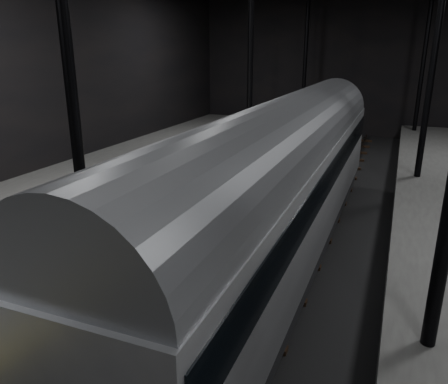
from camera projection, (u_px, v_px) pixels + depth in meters
The scene contains 6 objects.
ground at pixel (281, 263), 13.22m from camera, with size 44.00×44.00×0.00m, color black.
platform_left at pixel (79, 214), 15.74m from camera, with size 9.00×43.80×1.00m, color #4E4E4B.
tactile_strip at pixel (184, 217), 14.07m from camera, with size 0.50×43.80×0.01m, color olive.
track at pixel (281, 261), 13.20m from camera, with size 2.40×43.00×0.24m.
train at pixel (285, 177), 12.44m from camera, with size 2.70×18.01×4.81m.
woman at pixel (148, 169), 16.69m from camera, with size 0.57×0.37×1.56m, color tan.
Camera 1 is at (2.85, -11.68, 6.15)m, focal length 35.00 mm.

